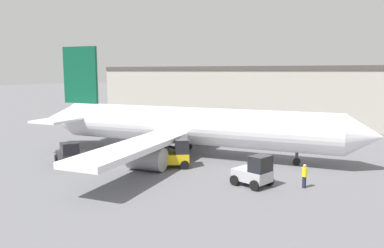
# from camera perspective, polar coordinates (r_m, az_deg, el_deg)

# --- Properties ---
(ground_plane) EXTENTS (400.00, 400.00, 0.00)m
(ground_plane) POSITION_cam_1_polar(r_m,az_deg,el_deg) (39.40, 0.00, -4.84)
(ground_plane) COLOR slate
(terminal_building) EXTENTS (65.25, 15.17, 9.65)m
(terminal_building) POSITION_cam_1_polar(r_m,az_deg,el_deg) (68.58, 13.06, 4.52)
(terminal_building) COLOR #ADA89E
(terminal_building) RESTS_ON ground_plane
(airplane) EXTENTS (37.09, 33.13, 11.61)m
(airplane) POSITION_cam_1_polar(r_m,az_deg,el_deg) (39.21, -1.31, -0.29)
(airplane) COLOR white
(airplane) RESTS_ON ground_plane
(ground_crew_worker) EXTENTS (0.41, 0.41, 1.84)m
(ground_crew_worker) POSITION_cam_1_polar(r_m,az_deg,el_deg) (29.79, 16.76, -7.49)
(ground_crew_worker) COLOR #1E2338
(ground_crew_worker) RESTS_ON ground_plane
(baggage_tug) EXTENTS (3.24, 2.88, 2.48)m
(baggage_tug) POSITION_cam_1_polar(r_m,az_deg,el_deg) (29.34, 9.54, -7.20)
(baggage_tug) COLOR #B2B2B7
(baggage_tug) RESTS_ON ground_plane
(belt_loader_truck) EXTENTS (3.49, 3.29, 2.61)m
(belt_loader_truck) POSITION_cam_1_polar(r_m,az_deg,el_deg) (34.62, -2.50, -4.61)
(belt_loader_truck) COLOR yellow
(belt_loader_truck) RESTS_ON ground_plane
(pushback_tug) EXTENTS (3.66, 3.28, 2.22)m
(pushback_tug) POSITION_cam_1_polar(r_m,az_deg,el_deg) (37.36, -18.32, -4.36)
(pushback_tug) COLOR #2D2D33
(pushback_tug) RESTS_ON ground_plane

